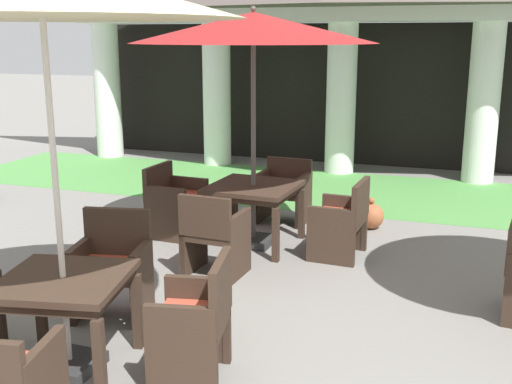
{
  "coord_description": "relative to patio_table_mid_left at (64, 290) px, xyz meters",
  "views": [
    {
      "loc": [
        2.22,
        -3.29,
        2.39
      ],
      "look_at": [
        0.28,
        2.34,
        0.91
      ],
      "focal_mm": 44.36,
      "sensor_mm": 36.0,
      "label": 1
    }
  ],
  "objects": [
    {
      "name": "patio_chair_mid_left_east",
      "position": [
        0.93,
        0.19,
        -0.2
      ],
      "size": [
        0.6,
        0.67,
        0.92
      ],
      "rotation": [
        0.0,
        0.0,
        -4.51
      ],
      "color": "#38281E",
      "rests_on": "ground"
    },
    {
      "name": "patio_chair_mid_right_north",
      "position": [
        0.39,
        4.18,
        -0.23
      ],
      "size": [
        0.66,
        0.55,
        0.81
      ],
      "rotation": [
        0.0,
        0.0,
        -3.2
      ],
      "color": "#38281E",
      "rests_on": "ground"
    },
    {
      "name": "patio_chair_mid_left_north",
      "position": [
        -0.19,
        0.93,
        -0.2
      ],
      "size": [
        0.7,
        0.6,
        0.92
      ],
      "rotation": [
        0.0,
        0.0,
        -2.94
      ],
      "color": "#38281E",
      "rests_on": "ground"
    },
    {
      "name": "lawn_strip",
      "position": [
        0.44,
        6.07,
        -0.62
      ],
      "size": [
        12.4,
        2.74,
        0.01
      ],
      "primitive_type": "cube",
      "color": "#519347",
      "rests_on": "ground"
    },
    {
      "name": "patio_umbrella_mid_right",
      "position": [
        0.33,
        3.14,
        1.82
      ],
      "size": [
        2.71,
        2.71,
        2.69
      ],
      "color": "#2D2D2D",
      "rests_on": "ground"
    },
    {
      "name": "patio_table_mid_right",
      "position": [
        0.33,
        3.14,
        0.0
      ],
      "size": [
        1.01,
        1.01,
        0.72
      ],
      "rotation": [
        0.0,
        0.0,
        -0.06
      ],
      "color": "#38281E",
      "rests_on": "ground"
    },
    {
      "name": "patio_chair_mid_right_west",
      "position": [
        -0.71,
        3.2,
        -0.21
      ],
      "size": [
        0.6,
        0.67,
        0.86
      ],
      "rotation": [
        0.0,
        0.0,
        -1.63
      ],
      "color": "#38281E",
      "rests_on": "ground"
    },
    {
      "name": "terracotta_urn",
      "position": [
        1.53,
        4.23,
        -0.46
      ],
      "size": [
        0.33,
        0.33,
        0.4
      ],
      "color": "#9E5633",
      "rests_on": "ground"
    },
    {
      "name": "patio_table_mid_left",
      "position": [
        0.0,
        0.0,
        0.0
      ],
      "size": [
        1.02,
        1.02,
        0.73
      ],
      "rotation": [
        0.0,
        0.0,
        0.2
      ],
      "color": "#38281E",
      "rests_on": "ground"
    },
    {
      "name": "background_pavilion",
      "position": [
        0.44,
        7.57,
        2.25
      ],
      "size": [
        10.6,
        2.46,
        3.85
      ],
      "color": "white",
      "rests_on": "ground"
    },
    {
      "name": "patio_chair_mid_right_south",
      "position": [
        0.27,
        2.1,
        -0.21
      ],
      "size": [
        0.6,
        0.55,
        0.88
      ],
      "rotation": [
        0.0,
        0.0,
        -0.06
      ],
      "color": "#38281E",
      "rests_on": "ground"
    },
    {
      "name": "patio_chair_mid_right_east",
      "position": [
        1.38,
        3.08,
        -0.22
      ],
      "size": [
        0.57,
        0.66,
        0.87
      ],
      "rotation": [
        0.0,
        0.0,
        1.52
      ],
      "color": "#38281E",
      "rests_on": "ground"
    }
  ]
}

